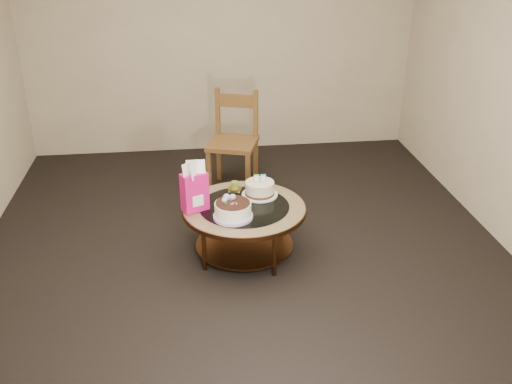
{
  "coord_description": "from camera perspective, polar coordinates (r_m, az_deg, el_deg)",
  "views": [
    {
      "loc": [
        -0.41,
        -4.12,
        2.59
      ],
      "look_at": [
        0.1,
        0.02,
        0.57
      ],
      "focal_mm": 40.0,
      "sensor_mm": 36.0,
      "label": 1
    }
  ],
  "objects": [
    {
      "name": "coffee_table",
      "position": [
        4.69,
        -1.18,
        -2.27
      ],
      "size": [
        1.02,
        1.02,
        0.46
      ],
      "color": "#533017",
      "rests_on": "ground"
    },
    {
      "name": "pillar_candle",
      "position": [
        4.91,
        -2.14,
        0.49
      ],
      "size": [
        0.12,
        0.12,
        0.09
      ],
      "rotation": [
        0.0,
        0.0,
        -0.22
      ],
      "color": "#DDC05B",
      "rests_on": "coffee_table"
    },
    {
      "name": "dining_chair",
      "position": [
        5.86,
        -2.27,
        5.12
      ],
      "size": [
        0.59,
        0.59,
        1.02
      ],
      "rotation": [
        0.0,
        0.0,
        -0.32
      ],
      "color": "brown",
      "rests_on": "ground"
    },
    {
      "name": "ground",
      "position": [
        4.88,
        -1.14,
        -6.18
      ],
      "size": [
        5.0,
        5.0,
        0.0
      ],
      "primitive_type": "plane",
      "color": "black",
      "rests_on": "ground"
    },
    {
      "name": "gift_bag",
      "position": [
        4.54,
        -6.18,
        0.52
      ],
      "size": [
        0.23,
        0.21,
        0.41
      ],
      "rotation": [
        0.0,
        0.0,
        0.43
      ],
      "color": "#EA168C",
      "rests_on": "coffee_table"
    },
    {
      "name": "cream_cake",
      "position": [
        4.81,
        0.38,
        0.32
      ],
      "size": [
        0.3,
        0.3,
        0.19
      ],
      "rotation": [
        0.0,
        0.0,
        -0.01
      ],
      "color": "white",
      "rests_on": "coffee_table"
    },
    {
      "name": "room_walls",
      "position": [
        4.27,
        -1.32,
        11.64
      ],
      "size": [
        4.52,
        5.02,
        2.61
      ],
      "color": "tan",
      "rests_on": "ground"
    },
    {
      "name": "decorated_cake",
      "position": [
        4.46,
        -2.33,
        -1.89
      ],
      "size": [
        0.31,
        0.31,
        0.18
      ],
      "rotation": [
        0.0,
        0.0,
        -0.34
      ],
      "color": "#C5A1E4",
      "rests_on": "coffee_table"
    }
  ]
}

